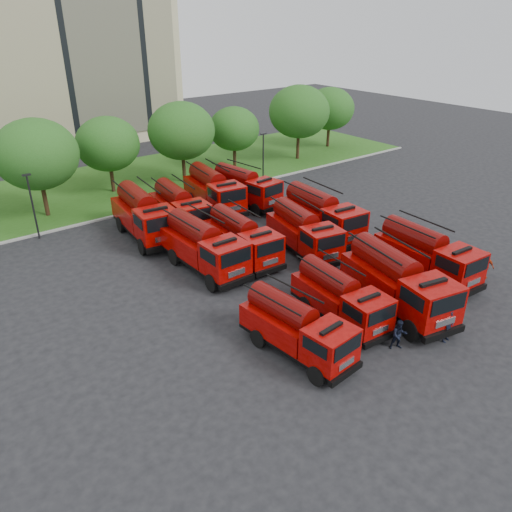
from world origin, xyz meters
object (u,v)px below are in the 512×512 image
at_px(fire_truck_4, 204,246).
at_px(fire_truck_8, 144,215).
at_px(fire_truck_11, 245,187).
at_px(firefighter_5, 320,226).
at_px(fire_truck_1, 340,297).
at_px(fire_truck_5, 242,238).
at_px(fire_truck_0, 296,328).
at_px(fire_truck_9, 179,208).
at_px(firefighter_2, 483,278).
at_px(firefighter_1, 397,348).
at_px(firefighter_0, 445,341).
at_px(firefighter_4, 237,285).
at_px(fire_truck_6, 303,232).
at_px(firefighter_3, 473,272).
at_px(fire_truck_3, 426,254).
at_px(fire_truck_10, 214,190).
at_px(fire_truck_2, 397,282).
at_px(fire_truck_7, 321,215).

bearing_deg(fire_truck_4, fire_truck_8, 94.67).
height_order(fire_truck_8, fire_truck_11, fire_truck_8).
relative_size(fire_truck_8, firefighter_5, 4.61).
height_order(fire_truck_1, fire_truck_11, fire_truck_11).
bearing_deg(fire_truck_5, fire_truck_0, -108.30).
distance_m(fire_truck_9, firefighter_2, 22.69).
bearing_deg(firefighter_1, fire_truck_9, 123.42).
bearing_deg(firefighter_0, firefighter_5, 60.46).
relative_size(firefighter_0, firefighter_5, 1.07).
bearing_deg(firefighter_1, firefighter_2, 38.65).
relative_size(fire_truck_1, firefighter_4, 3.47).
relative_size(fire_truck_5, firefighter_5, 4.04).
xyz_separation_m(fire_truck_6, firefighter_3, (6.94, -9.30, -1.63)).
bearing_deg(fire_truck_3, fire_truck_9, 120.56).
relative_size(fire_truck_10, firefighter_5, 4.49).
relative_size(fire_truck_0, firefighter_0, 3.51).
xyz_separation_m(fire_truck_4, firefighter_5, (11.51, 0.61, -1.72)).
xyz_separation_m(fire_truck_4, fire_truck_5, (2.96, -0.26, -0.11)).
relative_size(fire_truck_3, firefighter_5, 4.20).
xyz_separation_m(fire_truck_10, firefighter_3, (7.16, -20.53, -1.76)).
bearing_deg(fire_truck_1, fire_truck_2, -14.31).
distance_m(fire_truck_2, firefighter_0, 4.14).
bearing_deg(fire_truck_0, firefighter_3, -7.81).
distance_m(fire_truck_7, firefighter_0, 14.75).
xyz_separation_m(fire_truck_4, fire_truck_6, (7.05, -2.08, -0.09)).
xyz_separation_m(fire_truck_8, firefighter_1, (3.83, -20.95, -1.82)).
bearing_deg(fire_truck_1, firefighter_0, -53.13).
relative_size(fire_truck_9, fire_truck_10, 0.95).
xyz_separation_m(fire_truck_7, fire_truck_10, (-3.27, 9.89, -0.02)).
height_order(firefighter_2, firefighter_4, firefighter_4).
bearing_deg(firefighter_4, firefighter_1, 142.92).
relative_size(fire_truck_6, fire_truck_10, 0.94).
bearing_deg(fire_truck_0, fire_truck_2, -8.13).
relative_size(fire_truck_0, firefighter_5, 3.77).
height_order(fire_truck_7, firefighter_4, fire_truck_7).
distance_m(fire_truck_0, fire_truck_6, 11.87).
bearing_deg(firefighter_3, fire_truck_9, -56.78).
height_order(fire_truck_1, firefighter_5, fire_truck_1).
bearing_deg(fire_truck_5, fire_truck_7, -0.02).
bearing_deg(firefighter_0, fire_truck_11, 71.51).
xyz_separation_m(fire_truck_1, firefighter_3, (11.30, -1.58, -1.48)).
distance_m(fire_truck_4, firefighter_5, 11.65).
bearing_deg(fire_truck_8, firefighter_1, -73.82).
distance_m(fire_truck_6, firefighter_2, 12.24).
bearing_deg(firefighter_1, fire_truck_6, 102.64).
bearing_deg(firefighter_2, firefighter_1, 96.25).
relative_size(fire_truck_0, firefighter_2, 3.50).
relative_size(fire_truck_7, firefighter_2, 4.19).
distance_m(fire_truck_11, firefighter_1, 22.93).
height_order(fire_truck_1, fire_truck_3, fire_truck_3).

